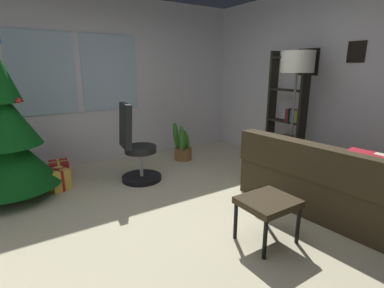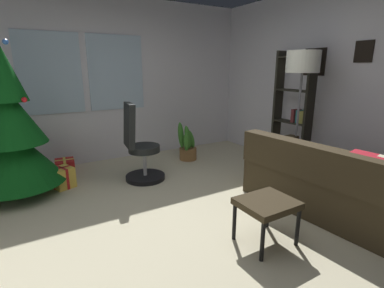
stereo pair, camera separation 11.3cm
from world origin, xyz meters
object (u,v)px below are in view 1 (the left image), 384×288
at_px(bookshelf, 286,117).
at_px(floor_lamp, 297,69).
at_px(gift_box_gold, 58,180).
at_px(office_chair, 136,152).
at_px(holiday_tree, 6,137).
at_px(gift_box_red, 59,168).
at_px(footstool, 268,205).
at_px(couch, 350,184).
at_px(potted_plant, 182,147).

distance_m(bookshelf, floor_lamp, 0.92).
bearing_deg(bookshelf, gift_box_gold, 163.20).
bearing_deg(office_chair, holiday_tree, 168.34).
relative_size(bookshelf, floor_lamp, 1.02).
distance_m(holiday_tree, gift_box_gold, 0.80).
height_order(gift_box_red, floor_lamp, floor_lamp).
relative_size(footstool, bookshelf, 0.27).
relative_size(gift_box_red, floor_lamp, 0.18).
relative_size(couch, office_chair, 1.78).
bearing_deg(potted_plant, bookshelf, -43.78).
bearing_deg(office_chair, gift_box_red, 136.00).
bearing_deg(footstool, couch, -2.48).
relative_size(gift_box_gold, office_chair, 0.30).
bearing_deg(bookshelf, footstool, -143.71).
bearing_deg(holiday_tree, office_chair, -11.66).
bearing_deg(holiday_tree, bookshelf, -15.04).
distance_m(couch, potted_plant, 2.64).
bearing_deg(couch, holiday_tree, 143.01).
height_order(gift_box_red, potted_plant, potted_plant).
height_order(footstool, potted_plant, potted_plant).
relative_size(bookshelf, potted_plant, 2.75).
relative_size(footstool, office_chair, 0.44).
xyz_separation_m(footstool, office_chair, (-0.42, 2.03, 0.06)).
distance_m(gift_box_red, bookshelf, 3.57).
bearing_deg(footstool, office_chair, 101.77).
bearing_deg(bookshelf, gift_box_red, 153.60).
height_order(footstool, holiday_tree, holiday_tree).
relative_size(holiday_tree, floor_lamp, 1.30).
relative_size(holiday_tree, office_chair, 2.08).
distance_m(gift_box_gold, bookshelf, 3.45).
bearing_deg(office_chair, gift_box_gold, 164.17).
bearing_deg(footstool, gift_box_gold, 121.51).
height_order(holiday_tree, gift_box_gold, holiday_tree).
xyz_separation_m(holiday_tree, office_chair, (1.49, -0.31, -0.35)).
height_order(couch, floor_lamp, floor_lamp).
relative_size(office_chair, bookshelf, 0.61).
height_order(gift_box_red, office_chair, office_chair).
distance_m(holiday_tree, potted_plant, 2.58).
bearing_deg(potted_plant, gift_box_red, 168.41).
distance_m(gift_box_red, office_chair, 1.28).
height_order(bookshelf, floor_lamp, bookshelf).
height_order(couch, bookshelf, bookshelf).
bearing_deg(gift_box_gold, office_chair, -15.83).
bearing_deg(office_chair, couch, -50.96).
distance_m(office_chair, floor_lamp, 2.45).
bearing_deg(gift_box_gold, gift_box_red, 79.79).
xyz_separation_m(gift_box_red, gift_box_gold, (-0.10, -0.58, 0.04)).
distance_m(couch, office_chair, 2.69).
xyz_separation_m(couch, potted_plant, (-0.66, 2.55, -0.05)).
bearing_deg(gift_box_red, bookshelf, -26.40).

